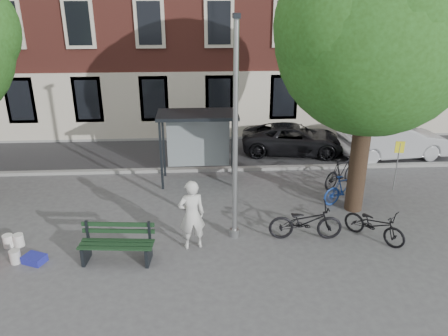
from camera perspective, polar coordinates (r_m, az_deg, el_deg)
ground at (r=12.80m, az=1.35°, el=-8.89°), size 90.00×90.00×0.00m
road at (r=19.12m, az=-0.30°, el=1.99°), size 40.00×4.00×0.01m
curb_near at (r=17.24m, az=0.04°, el=-0.13°), size 40.00×0.25×0.12m
curb_far at (r=20.99m, az=-0.59°, el=4.01°), size 40.00×0.25×0.12m
lamppost at (r=11.61m, az=1.47°, el=2.96°), size 0.28×0.35×6.11m
tree_right at (r=13.30m, az=19.38°, el=16.74°), size 5.76×5.60×8.20m
bus_shelter at (r=15.75m, az=-1.98°, el=4.85°), size 2.85×1.45×2.62m
painter at (r=11.84m, az=-4.24°, el=-6.13°), size 0.82×0.63×2.00m
bench at (r=11.87m, az=-13.78°, el=-9.75°), size 1.96×0.79×0.99m
bike_a at (r=12.64m, az=10.60°, el=-6.88°), size 2.11×0.84×1.09m
bike_b at (r=15.03m, az=15.46°, el=-2.60°), size 1.74×1.10×1.01m
bike_c at (r=13.12m, az=19.06°, el=-6.99°), size 1.70×1.77×0.96m
bike_d at (r=16.24m, az=15.11°, el=-0.49°), size 1.80×1.52×1.11m
car_dark at (r=19.24m, az=9.15°, el=3.79°), size 4.76×2.67×1.26m
car_silver at (r=19.72m, az=21.32°, el=3.36°), size 4.72×2.15×1.50m
blue_crate at (r=12.65m, az=-23.52°, el=-10.84°), size 0.66×0.58×0.20m
bucket_a at (r=13.61m, az=-26.35°, el=-8.53°), size 0.29×0.29×0.36m
bucket_b at (r=12.80m, az=-25.62°, el=-10.39°), size 0.33×0.33×0.36m
bucket_c at (r=13.52m, az=-25.24°, el=-8.55°), size 0.32×0.32×0.36m
notice_sign at (r=16.27m, az=21.82°, el=1.50°), size 0.31×0.06×1.82m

